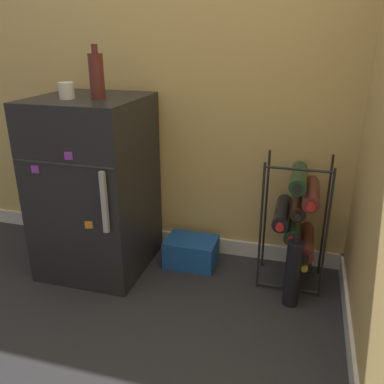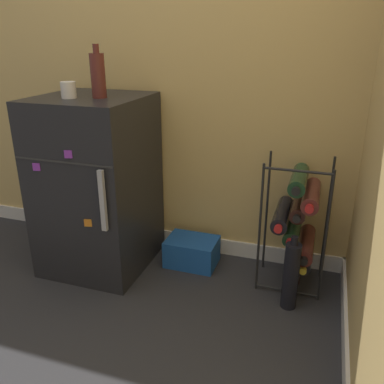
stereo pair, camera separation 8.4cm
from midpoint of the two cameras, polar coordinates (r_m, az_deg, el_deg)
name	(u,v)px [view 1 (the left image)]	position (r m, az deg, el deg)	size (l,w,h in m)	color
ground_plane	(174,303)	(2.01, -3.80, -15.25)	(14.00, 14.00, 0.00)	#28282B
wall_back	(206,25)	(2.16, 0.79, 22.44)	(6.57, 0.07, 2.50)	tan
mini_fridge	(96,186)	(2.18, -14.45, 0.82)	(0.52, 0.57, 0.91)	black
wine_rack	(299,221)	(2.05, 13.59, -3.97)	(0.31, 0.33, 0.66)	black
soda_box	(191,251)	(2.27, -1.17, -8.36)	(0.27, 0.20, 0.15)	#194C9E
fridge_top_cup	(67,91)	(2.03, -18.38, 13.35)	(0.07, 0.07, 0.08)	silver
fridge_top_bottle	(97,75)	(2.00, -14.47, 15.56)	(0.07, 0.07, 0.24)	#56231E
loose_bottle_floor	(293,273)	(1.96, 12.74, -11.06)	(0.07, 0.07, 0.37)	black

